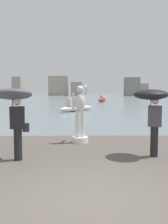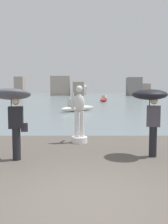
{
  "view_description": "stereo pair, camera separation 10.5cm",
  "coord_description": "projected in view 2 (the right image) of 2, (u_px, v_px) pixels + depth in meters",
  "views": [
    {
      "loc": [
        -0.08,
        -4.2,
        2.3
      ],
      "look_at": [
        0.0,
        4.45,
        1.55
      ],
      "focal_mm": 38.91,
      "sensor_mm": 36.0,
      "label": 1
    },
    {
      "loc": [
        0.03,
        -4.2,
        2.3
      ],
      "look_at": [
        0.0,
        4.45,
        1.55
      ],
      "focal_mm": 38.91,
      "sensor_mm": 36.0,
      "label": 2
    }
  ],
  "objects": [
    {
      "name": "statue_white_figure",
      "position": [
        80.0,
        119.0,
        8.91
      ],
      "size": [
        0.59,
        0.86,
        2.13
      ],
      "color": "white",
      "rests_on": "pier"
    },
    {
      "name": "onlooker_right",
      "position": [
        151.0,
        103.0,
        6.96
      ],
      "size": [
        1.25,
        1.25,
        1.96
      ],
      "color": "black",
      "rests_on": "pier"
    },
    {
      "name": "ground_plane",
      "position": [
        85.0,
        104.0,
        44.23
      ],
      "size": [
        400.0,
        400.0,
        0.0
      ],
      "primitive_type": "plane",
      "color": "slate"
    },
    {
      "name": "boat_mid",
      "position": [
        78.0,
        107.0,
        27.73
      ],
      "size": [
        4.29,
        4.56,
        1.49
      ],
      "color": "silver",
      "rests_on": "ground"
    },
    {
      "name": "pier",
      "position": [
        84.0,
        178.0,
        5.87
      ],
      "size": [
        7.98,
        9.02,
        0.4
      ],
      "primitive_type": "cube",
      "color": "#564F47",
      "rests_on": "ground"
    },
    {
      "name": "distant_skyline",
      "position": [
        92.0,
        87.0,
        123.19
      ],
      "size": [
        68.09,
        13.56,
        10.02
      ],
      "color": "gray",
      "rests_on": "ground"
    },
    {
      "name": "boat_near",
      "position": [
        105.0,
        99.0,
        52.13
      ],
      "size": [
        2.54,
        4.93,
        1.41
      ],
      "color": "#9E2D28",
      "rests_on": "ground"
    },
    {
      "name": "onlooker_left",
      "position": [
        13.0,
        103.0,
        6.6
      ],
      "size": [
        1.2,
        1.23,
        2.03
      ],
      "color": "black",
      "rests_on": "pier"
    }
  ]
}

